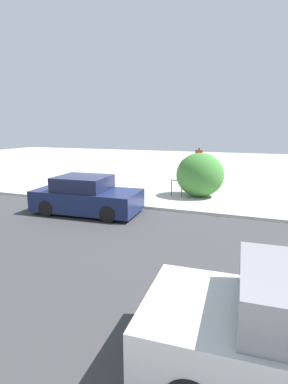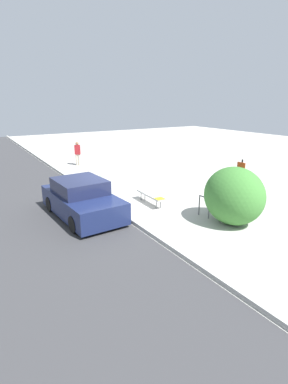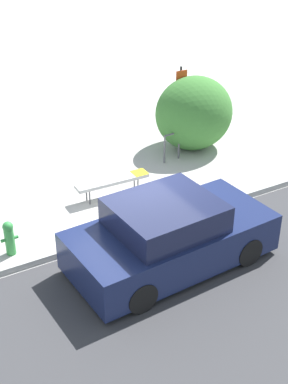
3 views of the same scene
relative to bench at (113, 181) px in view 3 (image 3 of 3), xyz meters
The scene contains 8 objects.
ground_plane 1.71m from the bench, 98.58° to the right, with size 60.00×60.00×0.00m, color #ADAAA3.
curb 1.70m from the bench, 98.58° to the right, with size 60.00×0.20×0.13m.
bench is the anchor object (origin of this frame).
bike_rack 2.51m from the bench, 22.76° to the left, with size 0.55×0.11×0.83m.
sign_post 3.79m from the bench, 30.90° to the left, with size 0.36×0.08×2.30m.
fire_hydrant 3.11m from the bench, 159.40° to the right, with size 0.36×0.22×0.77m.
shrub_hedge 3.67m from the bench, 23.16° to the left, with size 2.27×2.00×2.11m.
parked_car_near 3.01m from the bench, 95.04° to the right, with size 4.16×2.11×1.45m.
Camera 3 is at (-4.77, -8.62, 6.51)m, focal length 50.00 mm.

